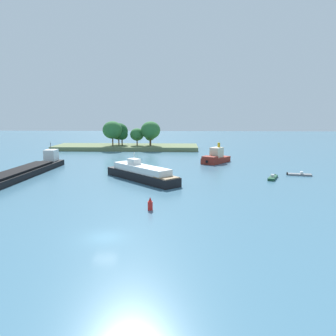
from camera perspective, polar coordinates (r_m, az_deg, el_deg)
The scene contains 8 objects.
ground_plane at distance 37.70m, azimuth -10.75°, elevation -11.53°, with size 400.00×400.00×0.00m, color teal.
treeline_island at distance 121.82m, azimuth -6.89°, elevation 4.86°, with size 51.23×15.50×10.11m.
white_riverboat at distance 66.43m, azimuth -4.56°, elevation -0.91°, with size 16.01×16.76×5.45m.
tugboat at distance 89.78m, azimuth 8.13°, elevation 1.76°, with size 8.48×9.78×5.25m.
cargo_barge at distance 77.65m, azimuth -23.02°, elevation -0.43°, with size 6.23×31.55×5.88m.
small_motorboat at distance 71.01m, azimuth 17.42°, elevation -1.56°, with size 3.16×5.19×0.99m.
fishing_skiff at distance 76.75m, azimuth 21.50°, elevation -1.03°, with size 5.16×2.52×0.85m.
channel_buoy_red at distance 46.56m, azimuth -3.06°, elevation -6.20°, with size 0.70×0.70×1.90m.
Camera 1 is at (8.32, -34.21, 13.49)m, focal length 35.78 mm.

